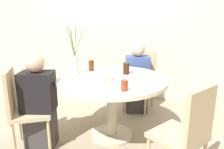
% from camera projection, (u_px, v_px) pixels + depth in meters
% --- Properties ---
extents(ground_plane, '(16.00, 16.00, 0.00)m').
position_uv_depth(ground_plane, '(112.00, 136.00, 2.63)').
color(ground_plane, gray).
extents(wall_back, '(8.00, 0.05, 2.60)m').
position_uv_depth(wall_back, '(115.00, 22.00, 3.52)').
color(wall_back, beige).
rests_on(wall_back, ground_plane).
extents(dining_table, '(1.23, 1.23, 0.72)m').
position_uv_depth(dining_table, '(112.00, 89.00, 2.47)').
color(dining_table, beige).
rests_on(dining_table, ground_plane).
extents(chair_far_back, '(0.53, 0.53, 0.88)m').
position_uv_depth(chair_far_back, '(141.00, 77.00, 3.33)').
color(chair_far_back, tan).
rests_on(chair_far_back, ground_plane).
extents(chair_left_flank, '(0.49, 0.49, 0.88)m').
position_uv_depth(chair_left_flank, '(23.00, 106.00, 2.28)').
color(chair_left_flank, tan).
rests_on(chair_left_flank, ground_plane).
extents(chair_right_flank, '(0.56, 0.56, 0.88)m').
position_uv_depth(chair_right_flank, '(187.00, 131.00, 1.79)').
color(chair_right_flank, tan).
rests_on(chair_right_flank, ground_plane).
extents(birthday_cake, '(0.24, 0.24, 0.13)m').
position_uv_depth(birthday_cake, '(101.00, 77.00, 2.33)').
color(birthday_cake, white).
rests_on(birthday_cake, dining_table).
extents(flower_vase, '(0.26, 0.17, 0.62)m').
position_uv_depth(flower_vase, '(75.00, 55.00, 2.57)').
color(flower_vase, silver).
rests_on(flower_vase, dining_table).
extents(side_plate, '(0.16, 0.16, 0.01)m').
position_uv_depth(side_plate, '(127.00, 71.00, 2.73)').
color(side_plate, silver).
rests_on(side_plate, dining_table).
extents(drink_glass_0, '(0.07, 0.07, 0.10)m').
position_uv_depth(drink_glass_0, '(124.00, 85.00, 2.02)').
color(drink_glass_0, maroon).
rests_on(drink_glass_0, dining_table).
extents(drink_glass_1, '(0.08, 0.08, 0.14)m').
position_uv_depth(drink_glass_1, '(126.00, 68.00, 2.58)').
color(drink_glass_1, '#33190C').
rests_on(drink_glass_1, dining_table).
extents(drink_glass_2, '(0.07, 0.07, 0.14)m').
position_uv_depth(drink_glass_2, '(91.00, 66.00, 2.73)').
color(drink_glass_2, '#51280F').
rests_on(drink_glass_2, dining_table).
extents(person_boy, '(0.34, 0.24, 1.04)m').
position_uv_depth(person_boy, '(137.00, 80.00, 3.19)').
color(person_boy, '#383333').
rests_on(person_boy, ground_plane).
extents(person_guest, '(0.34, 0.24, 1.04)m').
position_uv_depth(person_guest, '(39.00, 104.00, 2.32)').
color(person_guest, '#383333').
rests_on(person_guest, ground_plane).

